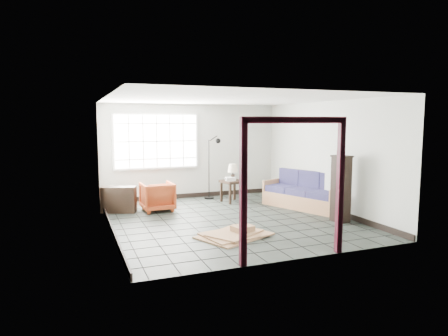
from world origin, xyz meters
name	(u,v)px	position (x,y,z in m)	size (l,w,h in m)	color
ground	(228,219)	(0.00, 0.00, 0.00)	(5.50, 5.50, 0.00)	black
room_shell	(228,142)	(0.00, 0.03, 1.68)	(5.02, 5.52, 2.61)	#B4B9B2
window_panel	(156,141)	(-1.00, 2.70, 1.60)	(2.32, 0.08, 1.52)	silver
doorway_trim	(294,171)	(0.00, -2.70, 1.38)	(1.80, 0.08, 2.20)	#3A0D19
futon_sofa	(305,195)	(2.21, 0.41, 0.32)	(1.46, 2.17, 0.90)	#A8714C
armchair	(157,195)	(-1.27, 1.41, 0.38)	(0.73, 0.69, 0.75)	#8B3714
side_table	(232,184)	(0.79, 1.70, 0.48)	(0.62, 0.62, 0.58)	black
table_lamp	(233,169)	(0.82, 1.74, 0.88)	(0.29, 0.29, 0.43)	black
projector	(230,179)	(0.73, 1.69, 0.63)	(0.28, 0.23, 0.09)	silver
floor_lamp	(213,165)	(0.51, 2.40, 0.93)	(0.54, 0.35, 1.74)	black
console_shelf	(119,199)	(-2.15, 1.55, 0.31)	(0.85, 0.56, 0.61)	black
tall_shelf	(341,188)	(2.15, -1.04, 0.72)	(0.35, 0.43, 1.42)	black
pot	(340,153)	(2.08, -1.07, 1.47)	(0.18, 0.18, 0.11)	black
open_box	(301,201)	(2.15, 0.49, 0.16)	(0.82, 0.44, 0.45)	olive
cardboard_pile	(235,234)	(-0.36, -1.25, 0.05)	(1.54, 1.35, 0.19)	olive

